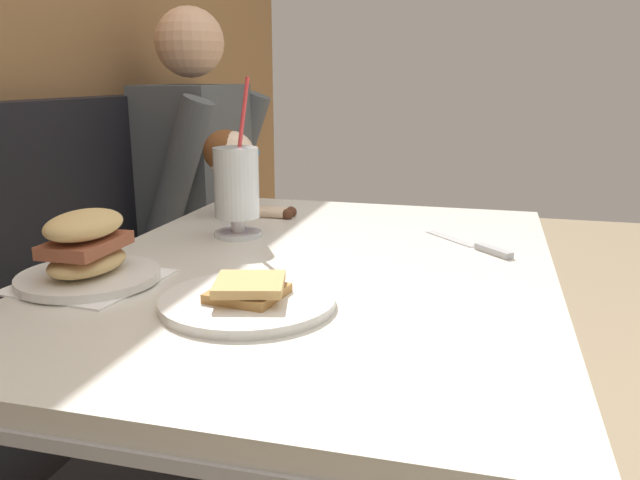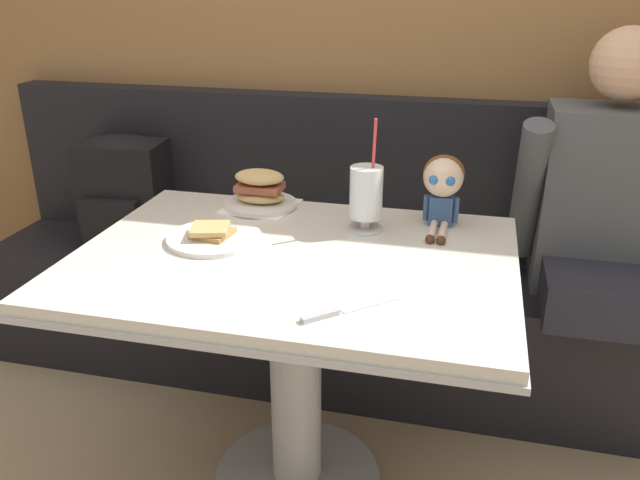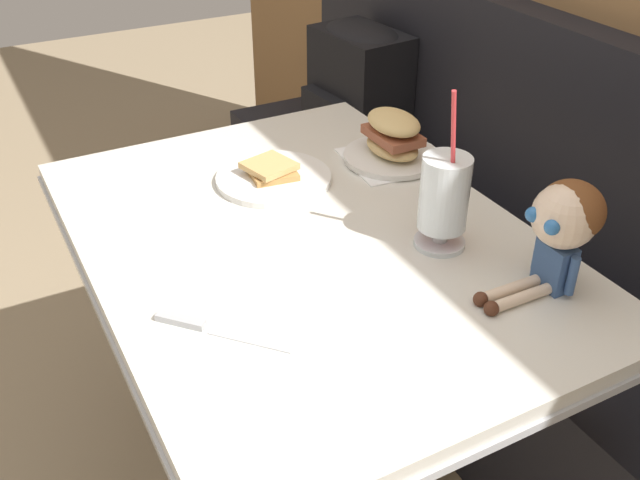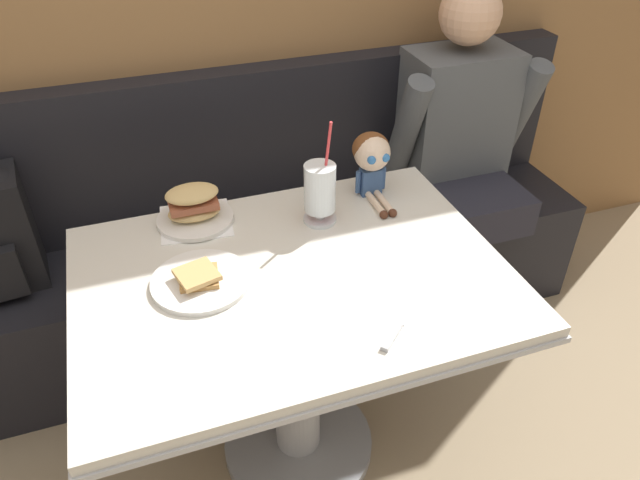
{
  "view_description": "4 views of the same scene",
  "coord_description": "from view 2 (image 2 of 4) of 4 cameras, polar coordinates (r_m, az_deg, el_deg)",
  "views": [
    {
      "loc": [
        -1.03,
        -0.1,
        1.06
      ],
      "look_at": [
        -0.0,
        0.17,
        0.78
      ],
      "focal_mm": 35.78,
      "sensor_mm": 36.0,
      "label": 1
    },
    {
      "loc": [
        0.42,
        -1.25,
        1.4
      ],
      "look_at": [
        0.07,
        0.17,
        0.79
      ],
      "focal_mm": 36.38,
      "sensor_mm": 36.0,
      "label": 2
    },
    {
      "loc": [
        1.05,
        -0.35,
        1.48
      ],
      "look_at": [
        0.09,
        0.16,
        0.78
      ],
      "focal_mm": 40.76,
      "sensor_mm": 36.0,
      "label": 3
    },
    {
      "loc": [
        -0.32,
        -0.96,
        1.71
      ],
      "look_at": [
        0.07,
        0.17,
        0.84
      ],
      "focal_mm": 33.34,
      "sensor_mm": 36.0,
      "label": 4
    }
  ],
  "objects": [
    {
      "name": "diner_table",
      "position": [
        1.72,
        -2.23,
        -7.27
      ],
      "size": [
        1.11,
        0.81,
        0.74
      ],
      "color": "silver",
      "rests_on": "ground"
    },
    {
      "name": "toast_plate",
      "position": [
        1.73,
        -9.34,
        0.3
      ],
      "size": [
        0.25,
        0.25,
        0.04
      ],
      "color": "white",
      "rests_on": "diner_table"
    },
    {
      "name": "wood_panel_wall",
      "position": [
        2.35,
        3.58,
        17.69
      ],
      "size": [
        4.4,
        0.08,
        2.4
      ],
      "primitive_type": "cube",
      "color": "olive",
      "rests_on": "ground"
    },
    {
      "name": "sandwich_plate",
      "position": [
        1.95,
        -5.3,
        4.21
      ],
      "size": [
        0.22,
        0.22,
        0.12
      ],
      "color": "white",
      "rests_on": "diner_table"
    },
    {
      "name": "milkshake_glass",
      "position": [
        1.75,
        4.08,
        3.96
      ],
      "size": [
        0.1,
        0.1,
        0.32
      ],
      "color": "silver",
      "rests_on": "diner_table"
    },
    {
      "name": "backpack",
      "position": [
        2.5,
        -16.87,
        4.36
      ],
      "size": [
        0.32,
        0.27,
        0.41
      ],
      "color": "black",
      "rests_on": "booth_bench"
    },
    {
      "name": "butter_knife",
      "position": [
        1.35,
        1.26,
        -6.39
      ],
      "size": [
        0.19,
        0.17,
        0.01
      ],
      "color": "silver",
      "rests_on": "diner_table"
    },
    {
      "name": "diner_patron",
      "position": [
        2.16,
        23.82,
        2.89
      ],
      "size": [
        0.55,
        0.48,
        0.81
      ],
      "color": "#4C5156",
      "rests_on": "booth_bench"
    },
    {
      "name": "seated_doll",
      "position": [
        1.81,
        10.77,
        5.14
      ],
      "size": [
        0.11,
        0.22,
        0.2
      ],
      "color": "#385689",
      "rests_on": "diner_table"
    },
    {
      "name": "booth_bench",
      "position": [
        2.36,
        2.01,
        -4.44
      ],
      "size": [
        2.6,
        0.48,
        1.0
      ],
      "color": "black",
      "rests_on": "ground"
    }
  ]
}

